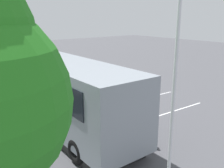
{
  "coord_description": "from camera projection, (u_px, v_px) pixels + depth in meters",
  "views": [
    {
      "loc": [
        -12.71,
        9.48,
        5.19
      ],
      "look_at": [
        -0.89,
        0.13,
        1.1
      ],
      "focal_mm": 40.33,
      "sensor_mm": 36.0,
      "label": 1
    }
  ],
  "objects": [
    {
      "name": "bay_line_a",
      "position": [
        179.0,
        109.0,
        14.43
      ],
      "size": [
        0.29,
        3.86,
        0.01
      ],
      "color": "white",
      "rests_on": "ground_plane"
    },
    {
      "name": "spectator_left",
      "position": [
        109.0,
        96.0,
        13.33
      ],
      "size": [
        0.58,
        0.37,
        1.8
      ],
      "color": "black",
      "rests_on": "ground_plane"
    },
    {
      "name": "bay_line_b",
      "position": [
        146.0,
        98.0,
        16.44
      ],
      "size": [
        0.33,
        4.76,
        0.01
      ],
      "color": "white",
      "rests_on": "ground_plane"
    },
    {
      "name": "traffic_cone",
      "position": [
        128.0,
        91.0,
        16.92
      ],
      "size": [
        0.34,
        0.34,
        0.63
      ],
      "color": "orange",
      "rests_on": "ground_plane"
    },
    {
      "name": "stunt_motorcycle",
      "position": [
        117.0,
        78.0,
        19.22
      ],
      "size": [
        1.97,
        0.89,
        1.23
      ],
      "color": "black",
      "rests_on": "ground_plane"
    },
    {
      "name": "parked_motorcycle_silver",
      "position": [
        138.0,
        130.0,
        10.75
      ],
      "size": [
        2.05,
        0.58,
        0.99
      ],
      "color": "black",
      "rests_on": "ground_plane"
    },
    {
      "name": "spectator_far_left",
      "position": [
        122.0,
        103.0,
        12.37
      ],
      "size": [
        0.57,
        0.38,
        1.76
      ],
      "color": "black",
      "rests_on": "ground_plane"
    },
    {
      "name": "bay_line_c",
      "position": [
        120.0,
        89.0,
        18.45
      ],
      "size": [
        0.32,
        4.61,
        0.01
      ],
      "color": "white",
      "rests_on": "ground_plane"
    },
    {
      "name": "tour_bus",
      "position": [
        56.0,
        90.0,
        12.4
      ],
      "size": [
        11.27,
        2.71,
        3.25
      ],
      "color": "#8C939E",
      "rests_on": "ground_plane"
    },
    {
      "name": "flagpole",
      "position": [
        172.0,
        109.0,
        5.62
      ],
      "size": [
        0.78,
        0.36,
        6.44
      ],
      "color": "silver",
      "rests_on": "ground_plane"
    },
    {
      "name": "spectator_right",
      "position": [
        87.0,
        87.0,
        15.07
      ],
      "size": [
        0.58,
        0.34,
        1.78
      ],
      "color": "black",
      "rests_on": "ground_plane"
    },
    {
      "name": "ground_plane",
      "position": [
        105.0,
        97.0,
        16.66
      ],
      "size": [
        80.0,
        80.0,
        0.0
      ],
      "primitive_type": "plane",
      "color": "#4C4C51"
    },
    {
      "name": "bay_line_e",
      "position": [
        82.0,
        76.0,
        22.47
      ],
      "size": [
        0.31,
        4.41,
        0.01
      ],
      "color": "white",
      "rests_on": "ground_plane"
    },
    {
      "name": "spectator_centre",
      "position": [
        93.0,
        93.0,
        14.12
      ],
      "size": [
        0.58,
        0.36,
        1.68
      ],
      "color": "#473823",
      "rests_on": "ground_plane"
    },
    {
      "name": "bay_line_d",
      "position": [
        99.0,
        82.0,
        20.46
      ],
      "size": [
        0.3,
        4.19,
        0.01
      ],
      "color": "white",
      "rests_on": "ground_plane"
    }
  ]
}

